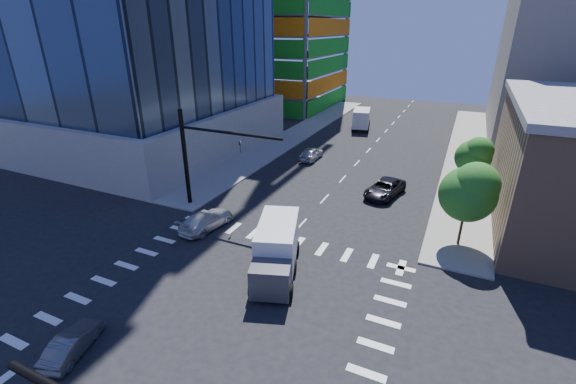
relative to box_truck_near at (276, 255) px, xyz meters
The scene contains 13 objects.
ground 5.01m from the box_truck_near, 104.88° to the right, with size 160.00×160.00×0.00m, color black.
road_markings 5.00m from the box_truck_near, 104.88° to the right, with size 20.00×20.00×0.01m, color silver.
sidewalk_ne 37.17m from the box_truck_near, 72.33° to the left, with size 5.00×60.00×0.15m, color gray.
sidewalk_nw 37.99m from the box_truck_near, 111.20° to the left, with size 5.00×60.00×0.15m, color gray.
signal_mast_nw 13.76m from the box_truck_near, 148.45° to the left, with size 10.20×0.40×9.00m.
tree_south 15.05m from the box_truck_near, 39.18° to the left, with size 4.16×4.16×6.82m.
tree_north 24.42m from the box_truck_near, 61.20° to the left, with size 3.54×3.52×5.78m.
car_nb_far 17.16m from the box_truck_near, 76.49° to the left, with size 2.63×5.71×1.59m, color black.
car_sb_near 9.04m from the box_truck_near, 157.06° to the left, with size 2.16×5.31×1.54m, color silver.
car_sb_mid 25.42m from the box_truck_near, 106.02° to the left, with size 1.90×4.72×1.61m, color silver.
car_sb_cross 12.58m from the box_truck_near, 121.40° to the right, with size 1.31×3.77×1.24m, color #505155.
box_truck_near is the anchor object (origin of this frame).
box_truck_far 43.70m from the box_truck_near, 97.20° to the left, with size 3.93×6.81×3.36m.
Camera 1 is at (11.31, -15.29, 15.79)m, focal length 24.00 mm.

